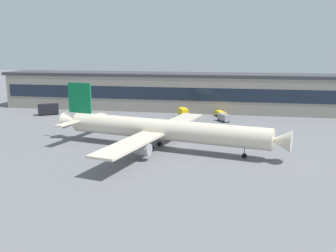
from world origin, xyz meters
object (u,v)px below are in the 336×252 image
object	(u,v)px
airliner	(161,130)
crew_van	(224,117)
belt_loader	(221,114)
catering_truck	(49,109)
stair_truck	(183,113)

from	to	relation	value
airliner	crew_van	world-z (taller)	airliner
belt_loader	airliner	bearing A→B (deg)	-104.43
catering_truck	belt_loader	xyz separation A→B (m)	(63.46, 8.34, -1.14)
airliner	belt_loader	bearing A→B (deg)	75.57
belt_loader	crew_van	bearing A→B (deg)	-80.56
crew_van	airliner	bearing A→B (deg)	-109.45
catering_truck	stair_truck	world-z (taller)	catering_truck
crew_van	belt_loader	size ratio (longest dim) A/B	0.84
airliner	catering_truck	size ratio (longest dim) A/B	8.11
crew_van	stair_truck	world-z (taller)	stair_truck
airliner	crew_van	xyz separation A→B (m)	(13.61, 38.54, -3.40)
airliner	crew_van	distance (m)	41.01
belt_loader	stair_truck	distance (m)	14.10
crew_van	stair_truck	xyz separation A→B (m)	(-14.41, 3.22, 0.52)
catering_truck	crew_van	size ratio (longest dim) A/B	1.33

